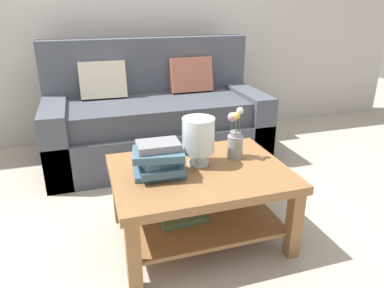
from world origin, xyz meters
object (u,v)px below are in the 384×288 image
at_px(couch, 156,119).
at_px(flower_pitcher, 235,140).
at_px(book_stack_main, 159,160).
at_px(glass_hurricane_vase, 198,137).
at_px(coffee_table, 199,189).

xyz_separation_m(couch, flower_pitcher, (0.24, -1.23, 0.22)).
height_order(book_stack_main, glass_hurricane_vase, glass_hurricane_vase).
bearing_deg(flower_pitcher, coffee_table, -159.68).
relative_size(coffee_table, glass_hurricane_vase, 3.53).
xyz_separation_m(glass_hurricane_vase, flower_pitcher, (0.24, 0.02, -0.06)).
distance_m(coffee_table, glass_hurricane_vase, 0.31).
xyz_separation_m(couch, book_stack_main, (-0.25, -1.33, 0.19)).
bearing_deg(coffee_table, flower_pitcher, 20.32).
relative_size(couch, book_stack_main, 6.17).
xyz_separation_m(book_stack_main, glass_hurricane_vase, (0.25, 0.08, 0.08)).
bearing_deg(book_stack_main, glass_hurricane_vase, 17.53).
bearing_deg(glass_hurricane_vase, coffee_table, -103.55).
height_order(couch, flower_pitcher, couch).
height_order(couch, coffee_table, couch).
distance_m(couch, glass_hurricane_vase, 1.28).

